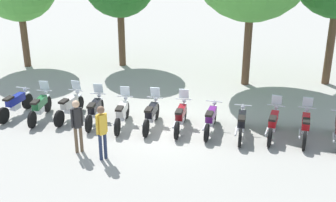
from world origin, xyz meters
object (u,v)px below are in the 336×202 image
Objects in this scene: motorcycle_9 at (273,123)px; motorcycle_2 at (70,106)px; motorcycle_10 at (305,126)px; motorcycle_4 at (122,113)px; motorcycle_7 at (211,119)px; motorcycle_3 at (95,110)px; motorcycle_6 at (181,116)px; motorcycle_1 at (40,106)px; person_1 at (102,128)px; person_0 at (77,122)px; motorcycle_5 at (151,114)px; motorcycle_0 at (16,104)px; motorcycle_8 at (241,123)px.

motorcycle_2 is at bearing 97.46° from motorcycle_9.
motorcycle_9 is at bearing 96.08° from motorcycle_10.
motorcycle_9 is at bearing -92.48° from motorcycle_4.
motorcycle_4 reaches higher than motorcycle_7.
motorcycle_10 is (7.69, -0.17, 0.00)m from motorcycle_3.
motorcycle_6 and motorcycle_9 have the same top height.
motorcycle_6 is (5.49, -0.04, 0.00)m from motorcycle_1.
person_1 is (-6.54, -2.51, 0.57)m from motorcycle_10.
motorcycle_3 is (2.19, 0.01, 0.00)m from motorcycle_1.
motorcycle_5 is at bearing 102.08° from person_0.
motorcycle_7 is (3.30, 0.02, -0.01)m from motorcycle_4.
motorcycle_9 is (4.39, -0.08, 0.00)m from motorcycle_5.
motorcycle_10 is (10.97, -0.32, 0.01)m from motorcycle_0.
motorcycle_10 reaches higher than motorcycle_7.
motorcycle_0 is 0.99× the size of motorcycle_4.
motorcycle_6 is 1.10m from motorcycle_7.
motorcycle_1 is 1.00× the size of motorcycle_6.
motorcycle_10 is at bearing -92.78° from motorcycle_4.
motorcycle_2 is at bearing 169.72° from person_0.
motorcycle_0 is 1.19× the size of person_1.
motorcycle_9 is 1.19× the size of person_0.
person_0 reaches higher than motorcycle_2.
person_0 reaches higher than motorcycle_10.
motorcycle_8 is (4.39, -0.19, -0.01)m from motorcycle_4.
motorcycle_7 is at bearing -91.92° from motorcycle_4.
motorcycle_0 is 0.99× the size of motorcycle_1.
motorcycle_1 is at bearing -175.38° from person_1.
motorcycle_0 is 1.00× the size of motorcycle_2.
motorcycle_4 is 5.49m from motorcycle_9.
motorcycle_8 is at bearing 101.64° from motorcycle_10.
motorcycle_1 and motorcycle_2 have the same top height.
motorcycle_0 is at bearing 100.09° from motorcycle_2.
motorcycle_8 is at bearing -94.32° from motorcycle_6.
motorcycle_3 is 1.00× the size of motorcycle_4.
person_0 reaches higher than motorcycle_7.
person_0 is (-7.47, -2.18, 0.57)m from motorcycle_10.
motorcycle_0 is at bearing -162.65° from person_0.
motorcycle_6 is 2.21m from motorcycle_8.
motorcycle_1 is 1.00× the size of motorcycle_7.
person_0 reaches higher than motorcycle_3.
motorcycle_9 is at bearing -93.65° from motorcycle_1.
motorcycle_7 is at bearing -89.86° from motorcycle_6.
motorcycle_5 is 1.00× the size of motorcycle_6.
motorcycle_7 is at bearing 96.71° from motorcycle_10.
person_0 is 0.99m from person_1.
motorcycle_6 is at bearing 98.80° from motorcycle_9.
motorcycle_4 is 1.00× the size of motorcycle_8.
motorcycle_4 is at bearing -85.16° from motorcycle_0.
motorcycle_3 is 1.00× the size of motorcycle_5.
motorcycle_5 is 1.20× the size of person_0.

